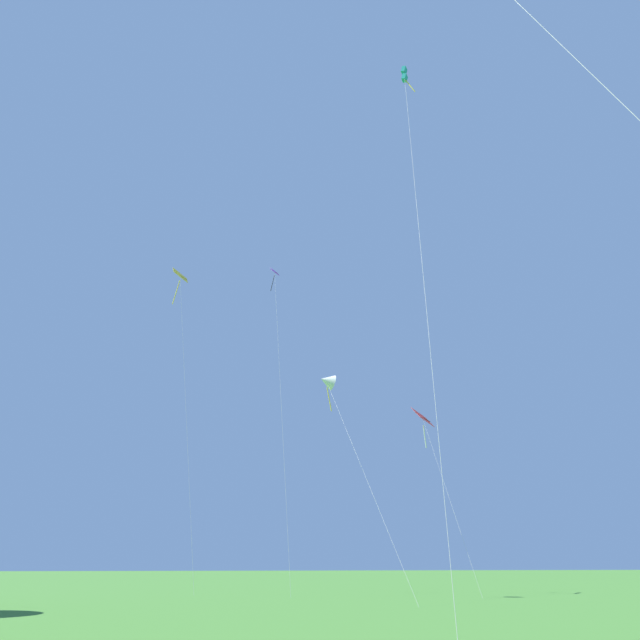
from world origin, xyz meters
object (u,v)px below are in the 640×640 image
kite_red_high (424,423)px  kite_teal_box (406,85)px  kite_purple_streamer (276,300)px  kite_white_distant (327,381)px  kite_yellow_diamond (180,289)px

kite_red_high → kite_teal_box: bearing=-112.1°
kite_purple_streamer → kite_teal_box: (3.28, -21.47, 2.79)m
kite_red_high → kite_white_distant: bearing=-156.6°
kite_white_distant → kite_purple_streamer: (-2.86, 5.74, 8.24)m
kite_white_distant → kite_red_high: size_ratio=1.09×
kite_purple_streamer → kite_yellow_diamond: size_ratio=1.00×
kite_teal_box → kite_yellow_diamond: bearing=114.5°
kite_purple_streamer → kite_teal_box: bearing=-81.3°
kite_purple_streamer → kite_yellow_diamond: bearing=162.2°
kite_white_distant → kite_teal_box: bearing=-88.5°
kite_white_distant → kite_purple_streamer: 10.44m
kite_white_distant → kite_red_high: kite_white_distant is taller
kite_teal_box → kite_red_high: bearing=67.9°
kite_purple_streamer → kite_red_high: bearing=-11.0°
kite_white_distant → kite_teal_box: (0.42, -15.73, 11.03)m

